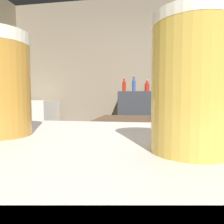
{
  "coord_description": "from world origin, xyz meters",
  "views": [
    {
      "loc": [
        -0.28,
        -1.23,
        1.07
      ],
      "look_at": [
        -0.36,
        -0.75,
        1.04
      ],
      "focal_mm": 32.94,
      "sensor_mm": 36.0,
      "label": 1
    }
  ],
  "objects": [
    {
      "name": "mixing_bowl",
      "position": [
        -0.13,
        0.55,
        0.93
      ],
      "size": [
        0.2,
        0.2,
        0.06
      ],
      "primitive_type": "cylinder",
      "color": "slate",
      "rests_on": "prep_counter"
    },
    {
      "name": "mini_fridge",
      "position": [
        -2.03,
        1.75,
        0.52
      ],
      "size": [
        0.64,
        0.58,
        1.05
      ],
      "color": "white",
      "rests_on": "ground"
    },
    {
      "name": "back_shelf",
      "position": [
        -0.2,
        1.92,
        0.59
      ],
      "size": [
        0.98,
        0.36,
        1.18
      ],
      "primitive_type": "cube",
      "color": "#373B40",
      "rests_on": "ground"
    },
    {
      "name": "pint_glass_far",
      "position": [
        -0.24,
        -1.03,
        1.09
      ],
      "size": [
        0.07,
        0.07,
        0.13
      ],
      "color": "gold",
      "rests_on": "bar_counter"
    },
    {
      "name": "bartender",
      "position": [
        0.18,
        0.12,
        0.98
      ],
      "size": [
        0.47,
        0.54,
        1.69
      ],
      "rotation": [
        0.0,
        0.0,
        1.76
      ],
      "color": "#27352E",
      "rests_on": "ground"
    },
    {
      "name": "bottle_hot_sauce",
      "position": [
        -0.46,
        1.9,
        1.27
      ],
      "size": [
        0.05,
        0.05,
        0.24
      ],
      "color": "#2F4F9C",
      "rests_on": "back_shelf"
    },
    {
      "name": "bottle_soy",
      "position": [
        -0.61,
        1.89,
        1.26
      ],
      "size": [
        0.05,
        0.05,
        0.21
      ],
      "color": "red",
      "rests_on": "back_shelf"
    },
    {
      "name": "prep_counter",
      "position": [
        0.35,
        0.58,
        0.45
      ],
      "size": [
        2.1,
        0.6,
        0.9
      ],
      "primitive_type": "cube",
      "color": "brown",
      "rests_on": "ground"
    },
    {
      "name": "wall_back",
      "position": [
        0.0,
        2.2,
        1.35
      ],
      "size": [
        5.2,
        0.1,
        2.7
      ],
      "primitive_type": "cube",
      "color": "gray",
      "rests_on": "ground"
    },
    {
      "name": "bottle_olive_oil",
      "position": [
        -0.26,
        1.95,
        1.25
      ],
      "size": [
        0.07,
        0.07,
        0.18
      ],
      "color": "red",
      "rests_on": "back_shelf"
    }
  ]
}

